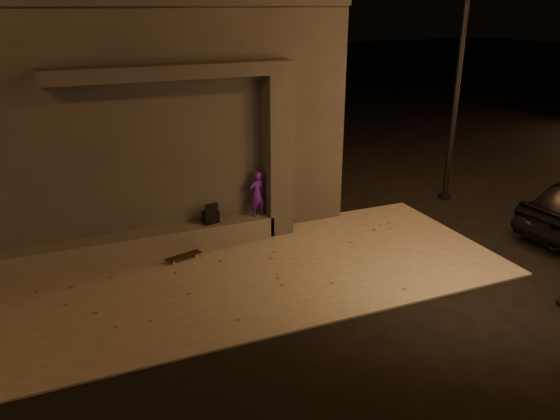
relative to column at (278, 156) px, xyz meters
name	(u,v)px	position (x,y,z in m)	size (l,w,h in m)	color
ground	(270,331)	(-1.70, -3.75, -1.84)	(120.00, 120.00, 0.00)	black
sidewalk	(232,277)	(-1.70, -1.75, -1.82)	(11.00, 4.40, 0.04)	slate
building	(131,109)	(-2.70, 2.74, 0.77)	(9.00, 5.10, 5.22)	#3B3936
ledge	(138,244)	(-3.20, 0.00, -1.58)	(6.00, 0.55, 0.45)	#56544E
column	(278,156)	(0.00, 0.00, 0.00)	(0.55, 0.55, 3.60)	#3B3936
canopy	(173,71)	(-2.20, 0.05, 1.94)	(5.00, 0.70, 0.28)	#3B3936
skateboarder	(257,194)	(-0.50, 0.00, -0.82)	(0.38, 0.25, 1.05)	#4E19A5
backpack	(211,216)	(-1.60, 0.00, -1.19)	(0.38, 0.28, 0.48)	black
skateboard	(183,256)	(-2.40, -0.65, -1.73)	(0.81, 0.42, 0.09)	black
street_lamp_2	(462,44)	(5.15, 0.41, 2.24)	(0.36, 0.36, 7.18)	black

